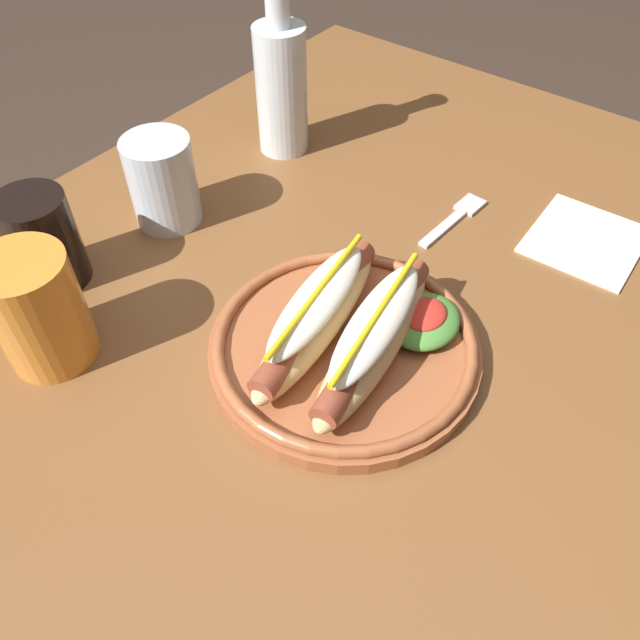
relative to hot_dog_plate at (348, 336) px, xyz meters
name	(u,v)px	position (x,y,z in m)	size (l,w,h in m)	color
ground_plane	(299,587)	(-0.01, 0.07, -0.77)	(8.00, 8.00, 0.00)	#3D2D23
dining_table	(286,390)	(-0.01, 0.07, -0.13)	(1.26, 0.80, 0.74)	brown
hot_dog_plate	(348,336)	(0.00, 0.00, 0.00)	(0.26, 0.26, 0.08)	#9E5633
fork	(456,217)	(0.25, 0.02, -0.02)	(0.12, 0.03, 0.00)	silver
soda_cup	(43,241)	(-0.11, 0.32, 0.03)	(0.07, 0.07, 0.10)	black
water_cup	(163,182)	(0.04, 0.30, 0.03)	(0.08, 0.08, 0.11)	silver
extra_cup	(38,310)	(-0.17, 0.23, 0.03)	(0.08, 0.08, 0.12)	orange
glass_bottle	(281,81)	(0.25, 0.29, 0.07)	(0.07, 0.07, 0.25)	silver
napkin	(585,240)	(0.31, -0.12, -0.02)	(0.13, 0.12, 0.00)	white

